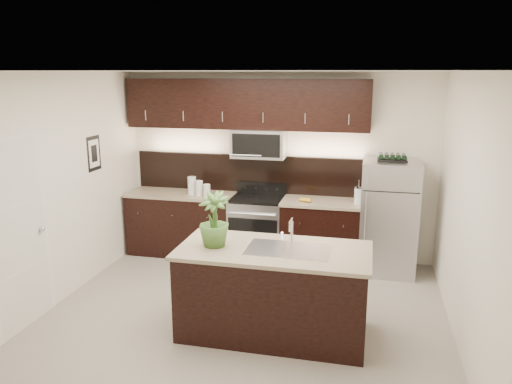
% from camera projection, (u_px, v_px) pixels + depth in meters
% --- Properties ---
extents(ground, '(4.50, 4.50, 0.00)m').
position_uv_depth(ground, '(246.00, 312.00, 5.73)').
color(ground, gray).
rests_on(ground, ground).
extents(room_walls, '(4.52, 4.02, 2.71)m').
position_uv_depth(room_walls, '(234.00, 168.00, 5.32)').
color(room_walls, silver).
rests_on(room_walls, ground).
extents(counter_run, '(3.51, 0.65, 0.94)m').
position_uv_depth(counter_run, '(244.00, 227.00, 7.32)').
color(counter_run, black).
rests_on(counter_run, ground).
extents(upper_fixtures, '(3.49, 0.40, 1.66)m').
position_uv_depth(upper_fixtures, '(247.00, 112.00, 7.06)').
color(upper_fixtures, black).
rests_on(upper_fixtures, counter_run).
extents(island, '(1.96, 0.96, 0.94)m').
position_uv_depth(island, '(273.00, 291.00, 5.18)').
color(island, black).
rests_on(island, ground).
extents(sink_faucet, '(0.84, 0.50, 0.28)m').
position_uv_depth(sink_faucet, '(289.00, 248.00, 5.05)').
color(sink_faucet, silver).
rests_on(sink_faucet, island).
extents(refrigerator, '(0.75, 0.67, 1.55)m').
position_uv_depth(refrigerator, '(389.00, 217.00, 6.75)').
color(refrigerator, '#B2B2B7').
rests_on(refrigerator, ground).
extents(wine_rack, '(0.38, 0.24, 0.09)m').
position_uv_depth(wine_rack, '(392.00, 158.00, 6.55)').
color(wine_rack, black).
rests_on(wine_rack, refrigerator).
extents(plant, '(0.33, 0.33, 0.56)m').
position_uv_depth(plant, '(214.00, 220.00, 5.10)').
color(plant, '#3B6227').
rests_on(plant, island).
extents(canisters, '(0.37, 0.22, 0.26)m').
position_uv_depth(canisters, '(197.00, 188.00, 7.24)').
color(canisters, silver).
rests_on(canisters, counter_run).
extents(french_press, '(0.11, 0.11, 0.33)m').
position_uv_depth(french_press, '(358.00, 195.00, 6.78)').
color(french_press, silver).
rests_on(french_press, counter_run).
extents(bananas, '(0.22, 0.19, 0.06)m').
position_uv_depth(bananas, '(303.00, 199.00, 6.94)').
color(bananas, gold).
rests_on(bananas, counter_run).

